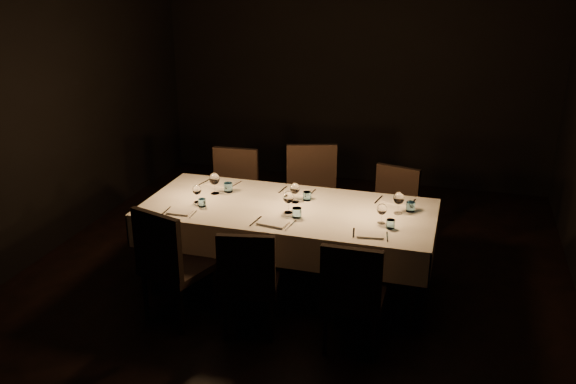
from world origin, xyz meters
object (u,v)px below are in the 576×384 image
(chair_near_right, at_px, (353,292))
(chair_far_left, at_px, (233,193))
(dining_table, at_px, (288,215))
(chair_far_center, at_px, (312,194))
(chair_far_right, at_px, (392,209))
(chair_near_left, at_px, (170,261))
(chair_near_center, at_px, (249,278))

(chair_near_right, height_order, chair_far_left, chair_far_left)
(dining_table, relative_size, chair_far_center, 2.41)
(chair_far_center, bearing_deg, chair_far_right, -17.72)
(dining_table, relative_size, chair_near_left, 2.54)
(chair_near_right, bearing_deg, chair_far_left, -46.28)
(chair_near_center, height_order, chair_far_right, chair_far_right)
(chair_far_right, bearing_deg, chair_far_center, -165.94)
(chair_near_left, distance_m, chair_near_right, 1.46)
(chair_far_left, relative_size, chair_far_center, 0.93)
(chair_near_left, bearing_deg, chair_far_left, -69.49)
(chair_far_left, xyz_separation_m, chair_far_right, (1.62, 0.09, -0.03))
(chair_near_left, relative_size, chair_far_center, 0.95)
(chair_far_left, height_order, chair_far_center, chair_far_center)
(chair_near_right, xyz_separation_m, chair_far_right, (0.08, 1.67, -0.00))
(dining_table, xyz_separation_m, chair_near_center, (-0.07, -0.84, -0.19))
(dining_table, relative_size, chair_near_center, 2.79)
(chair_near_right, relative_size, chair_far_left, 0.93)
(chair_near_right, height_order, chair_far_center, chair_far_center)
(chair_far_left, relative_size, chair_far_right, 1.07)
(chair_near_left, height_order, chair_near_center, chair_near_left)
(dining_table, height_order, chair_near_center, chair_near_center)
(dining_table, distance_m, chair_near_left, 1.11)
(chair_near_right, height_order, chair_far_right, chair_near_right)
(chair_near_center, bearing_deg, chair_far_center, -103.97)
(chair_far_center, bearing_deg, chair_near_right, -83.89)
(chair_near_center, distance_m, chair_far_center, 1.68)
(dining_table, xyz_separation_m, chair_far_center, (0.01, 0.84, -0.12))
(chair_near_left, height_order, chair_near_right, chair_near_left)
(dining_table, relative_size, chair_near_right, 2.77)
(dining_table, bearing_deg, chair_far_left, 137.25)
(chair_near_center, xyz_separation_m, chair_far_center, (0.07, 1.67, 0.07))
(chair_near_center, height_order, chair_far_left, chair_far_left)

